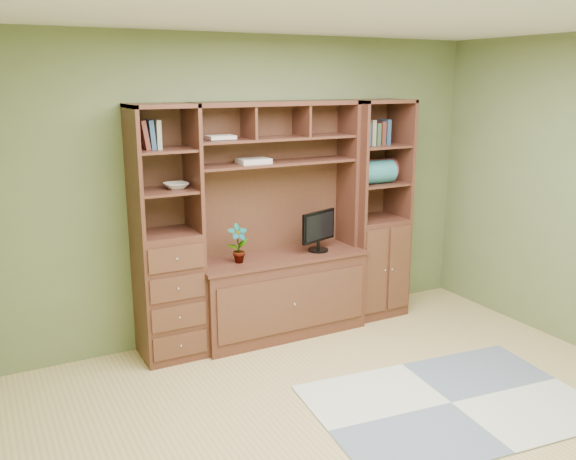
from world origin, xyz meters
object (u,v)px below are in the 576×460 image
left_tower (167,235)px  center_hutch (281,222)px  monitor (318,224)px  right_tower (375,210)px

left_tower → center_hutch: bearing=-2.3°
monitor → right_tower: bearing=-13.1°
monitor → center_hutch: bearing=154.9°
center_hutch → right_tower: 1.03m
center_hutch → right_tower: bearing=2.2°
right_tower → monitor: right_tower is taller
center_hutch → monitor: (0.36, -0.03, -0.04)m
left_tower → monitor: 1.36m
left_tower → monitor: size_ratio=4.09×
left_tower → right_tower: size_ratio=1.00×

